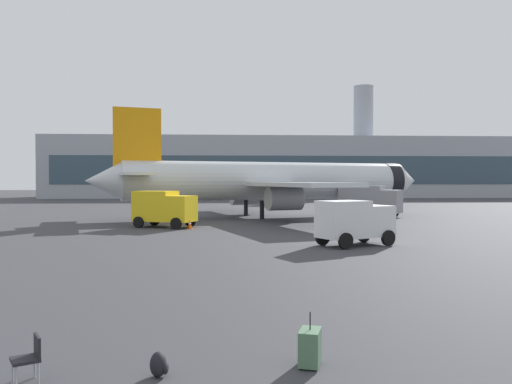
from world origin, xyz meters
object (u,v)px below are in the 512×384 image
object	(u,v)px
airplane_at_gate	(270,181)
cargo_van	(354,220)
safety_cone_mid	(392,219)
service_truck	(164,207)
fuel_truck	(370,200)
rolling_suitcase	(310,347)
gate_chair	(30,356)
traveller_backpack	(159,365)
safety_cone_near	(190,224)

from	to	relation	value
airplane_at_gate	cargo_van	bearing A→B (deg)	-83.16
cargo_van	safety_cone_mid	distance (m)	16.82
service_truck	fuel_truck	xyz separation A→B (m)	(19.54, 10.30, 0.16)
safety_cone_mid	rolling_suitcase	size ratio (longest dim) A/B	0.69
safety_cone_mid	gate_chair	size ratio (longest dim) A/B	0.88
traveller_backpack	gate_chair	distance (m)	2.38
airplane_at_gate	rolling_suitcase	xyz separation A→B (m)	(-2.91, -42.60, -3.27)
safety_cone_near	rolling_suitcase	size ratio (longest dim) A/B	0.65
cargo_van	safety_cone_near	size ratio (longest dim) A/B	6.74
service_truck	fuel_truck	size ratio (longest dim) A/B	0.84
cargo_van	gate_chair	world-z (taller)	cargo_van
traveller_backpack	safety_cone_near	bearing A→B (deg)	92.68
airplane_at_gate	fuel_truck	bearing A→B (deg)	-4.62
fuel_truck	safety_cone_near	size ratio (longest dim) A/B	8.80
safety_cone_mid	rolling_suitcase	xyz separation A→B (m)	(-12.89, -34.30, 0.02)
cargo_van	rolling_suitcase	distance (m)	19.99
gate_chair	fuel_truck	bearing A→B (deg)	66.56
cargo_van	safety_cone_near	xyz separation A→B (m)	(-10.13, 10.95, -1.10)
service_truck	gate_chair	xyz separation A→B (m)	(1.20, -32.02, -1.11)
service_truck	cargo_van	xyz separation A→B (m)	(12.26, -12.36, -0.16)
fuel_truck	safety_cone_mid	bearing A→B (deg)	-90.89
safety_cone_near	safety_cone_mid	xyz separation A→B (m)	(17.29, 4.23, 0.02)
cargo_van	gate_chair	bearing A→B (deg)	-119.39
safety_cone_near	gate_chair	size ratio (longest dim) A/B	0.83
safety_cone_near	traveller_backpack	bearing A→B (deg)	-87.32
cargo_van	safety_cone_mid	bearing A→B (deg)	64.73
airplane_at_gate	fuel_truck	xyz separation A→B (m)	(10.10, -0.82, -1.88)
fuel_truck	gate_chair	size ratio (longest dim) A/B	7.34
rolling_suitcase	traveller_backpack	world-z (taller)	rolling_suitcase
safety_cone_mid	traveller_backpack	size ratio (longest dim) A/B	1.58
service_truck	gate_chair	distance (m)	32.06
service_truck	safety_cone_mid	xyz separation A→B (m)	(19.43, 2.81, -1.23)
fuel_truck	gate_chair	bearing A→B (deg)	-113.44
rolling_suitcase	traveller_backpack	distance (m)	3.01
airplane_at_gate	rolling_suitcase	distance (m)	42.83
service_truck	safety_cone_near	size ratio (longest dim) A/B	7.36
traveller_backpack	cargo_van	bearing A→B (deg)	65.97
safety_cone_near	rolling_suitcase	world-z (taller)	rolling_suitcase
airplane_at_gate	gate_chair	bearing A→B (deg)	-100.83
rolling_suitcase	traveller_backpack	size ratio (longest dim) A/B	2.29
airplane_at_gate	safety_cone_mid	xyz separation A→B (m)	(9.98, -8.30, -3.28)
airplane_at_gate	traveller_backpack	distance (m)	43.54
fuel_truck	safety_cone_mid	distance (m)	7.62
airplane_at_gate	rolling_suitcase	bearing A→B (deg)	-93.91
safety_cone_mid	gate_chair	distance (m)	39.31
airplane_at_gate	gate_chair	xyz separation A→B (m)	(-8.25, -43.13, -3.16)
safety_cone_near	safety_cone_mid	bearing A→B (deg)	13.74
rolling_suitcase	airplane_at_gate	bearing A→B (deg)	86.09
airplane_at_gate	cargo_van	size ratio (longest dim) A/B	7.27
rolling_suitcase	gate_chair	bearing A→B (deg)	-174.34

